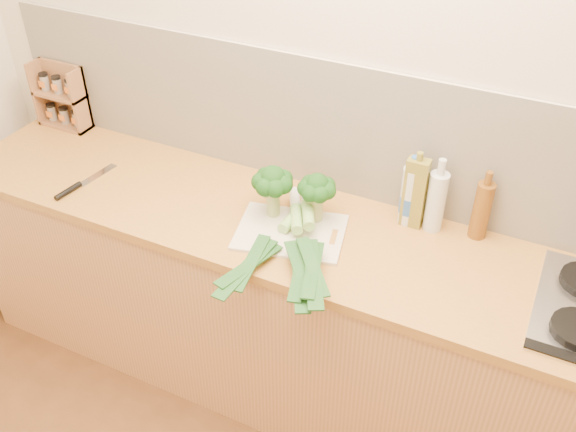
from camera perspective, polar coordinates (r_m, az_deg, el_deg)
name	(u,v)px	position (r m, az deg, el deg)	size (l,w,h in m)	color
room_shell	(362,135)	(2.42, 6.57, 7.13)	(3.50, 3.50, 3.50)	beige
counter	(325,322)	(2.65, 3.27, -9.37)	(3.20, 0.62, 0.90)	tan
chopping_board	(291,232)	(2.35, 0.23, -1.44)	(0.39, 0.29, 0.01)	silver
broccoli_left	(273,182)	(2.35, -1.37, 3.00)	(0.15, 0.16, 0.21)	#9AA560
broccoli_right	(317,189)	(2.33, 2.59, 2.40)	(0.14, 0.14, 0.20)	#9AA560
leek_front	(282,229)	(2.32, -0.53, -1.20)	(0.12, 0.68, 0.04)	white
leek_mid	(297,232)	(2.27, 0.84, -1.45)	(0.34, 0.61, 0.04)	white
leek_back	(309,227)	(2.27, 1.90, -0.96)	(0.35, 0.63, 0.04)	white
chefs_knife	(76,187)	(2.72, -18.35, 2.47)	(0.07, 0.32, 0.02)	silver
spice_rack	(63,99)	(3.15, -19.36, 9.78)	(0.25, 0.10, 0.30)	#A06A44
oil_tin	(415,192)	(2.36, 11.21, 2.06)	(0.08, 0.05, 0.31)	olive
glass_bottle	(436,200)	(2.37, 13.02, 1.35)	(0.07, 0.07, 0.30)	silver
amber_bottle	(482,210)	(2.37, 16.84, 0.56)	(0.06, 0.06, 0.28)	brown
water_bottle	(410,197)	(2.39, 10.82, 1.66)	(0.08, 0.08, 0.26)	silver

